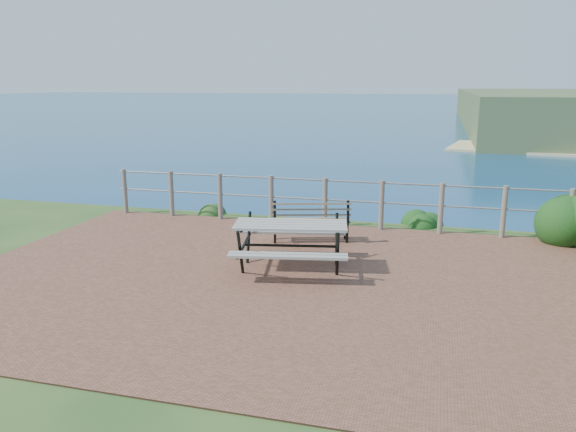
# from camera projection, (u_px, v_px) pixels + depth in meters

# --- Properties ---
(ground) EXTENTS (10.00, 7.00, 0.12)m
(ground) POSITION_uv_depth(u_px,v_px,m) (281.00, 280.00, 8.46)
(ground) COLOR brown
(ground) RESTS_ON ground
(ocean) EXTENTS (1200.00, 1200.00, 0.00)m
(ocean) POSITION_uv_depth(u_px,v_px,m) (436.00, 91.00, 196.35)
(ocean) COLOR #155A83
(ocean) RESTS_ON ground
(safety_railing) EXTENTS (9.40, 0.10, 1.00)m
(safety_railing) POSITION_uv_depth(u_px,v_px,m) (325.00, 199.00, 11.48)
(safety_railing) COLOR #6B5B4C
(safety_railing) RESTS_ON ground
(picnic_table) EXTENTS (1.86, 1.50, 0.74)m
(picnic_table) POSITION_uv_depth(u_px,v_px,m) (291.00, 241.00, 8.82)
(picnic_table) COLOR gray
(picnic_table) RESTS_ON ground
(park_bench) EXTENTS (1.48, 0.75, 0.81)m
(park_bench) POSITION_uv_depth(u_px,v_px,m) (311.00, 214.00, 10.37)
(park_bench) COLOR brown
(park_bench) RESTS_ON ground
(shrub_right_edge) EXTENTS (1.18, 1.18, 1.68)m
(shrub_right_edge) POSITION_uv_depth(u_px,v_px,m) (576.00, 241.00, 10.55)
(shrub_right_edge) COLOR #133C12
(shrub_right_edge) RESTS_ON ground
(shrub_lip_west) EXTENTS (0.68, 0.68, 0.38)m
(shrub_lip_west) POSITION_uv_depth(u_px,v_px,m) (218.00, 214.00, 12.73)
(shrub_lip_west) COLOR #1E481B
(shrub_lip_west) RESTS_ON ground
(shrub_lip_east) EXTENTS (0.68, 0.68, 0.39)m
(shrub_lip_east) POSITION_uv_depth(u_px,v_px,m) (422.00, 225.00, 11.77)
(shrub_lip_east) COLOR #133C12
(shrub_lip_east) RESTS_ON ground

